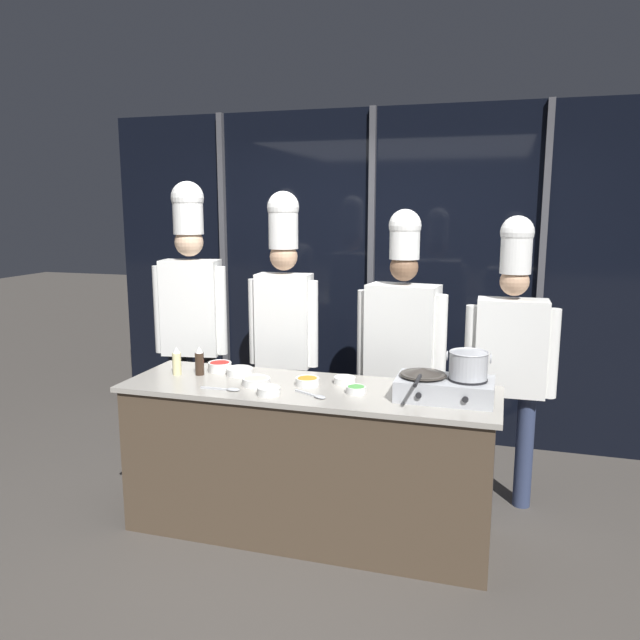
{
  "coord_description": "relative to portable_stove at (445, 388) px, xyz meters",
  "views": [
    {
      "loc": [
        1.06,
        -3.3,
        1.93
      ],
      "look_at": [
        0.0,
        0.25,
        1.25
      ],
      "focal_mm": 35.0,
      "sensor_mm": 36.0,
      "label": 1
    }
  ],
  "objects": [
    {
      "name": "ground_plane",
      "position": [
        -0.78,
        0.01,
        -0.96
      ],
      "size": [
        24.0,
        24.0,
        0.0
      ],
      "primitive_type": "plane",
      "color": "#47423D"
    },
    {
      "name": "window_wall_back",
      "position": [
        -0.78,
        1.76,
        0.39
      ],
      "size": [
        4.67,
        0.09,
        2.7
      ],
      "color": "black",
      "rests_on": "ground_plane"
    },
    {
      "name": "demo_counter",
      "position": [
        -0.78,
        0.01,
        -0.51
      ],
      "size": [
        2.18,
        0.67,
        0.9
      ],
      "color": "#4C3D2D",
      "rests_on": "ground_plane"
    },
    {
      "name": "portable_stove",
      "position": [
        0.0,
        0.0,
        0.0
      ],
      "size": [
        0.52,
        0.32,
        0.13
      ],
      "color": "#B2B5BA",
      "rests_on": "demo_counter"
    },
    {
      "name": "frying_pan",
      "position": [
        -0.12,
        -0.01,
        0.08
      ],
      "size": [
        0.26,
        0.44,
        0.04
      ],
      "color": "#38332D",
      "rests_on": "portable_stove"
    },
    {
      "name": "stock_pot",
      "position": [
        0.12,
        0.0,
        0.14
      ],
      "size": [
        0.23,
        0.21,
        0.15
      ],
      "color": "#B7BABF",
      "rests_on": "portable_stove"
    },
    {
      "name": "squeeze_bottle_oil",
      "position": [
        -1.64,
        0.03,
        0.02
      ],
      "size": [
        0.05,
        0.05,
        0.18
      ],
      "color": "beige",
      "rests_on": "demo_counter"
    },
    {
      "name": "squeeze_bottle_soy",
      "position": [
        -1.5,
        0.07,
        0.02
      ],
      "size": [
        0.05,
        0.05,
        0.18
      ],
      "color": "#332319",
      "rests_on": "demo_counter"
    },
    {
      "name": "prep_bowl_chicken",
      "position": [
        -1.08,
        -0.05,
        -0.03
      ],
      "size": [
        0.17,
        0.17,
        0.05
      ],
      "color": "white",
      "rests_on": "demo_counter"
    },
    {
      "name": "prep_bowl_bell_pepper",
      "position": [
        -1.42,
        0.18,
        -0.03
      ],
      "size": [
        0.15,
        0.15,
        0.06
      ],
      "color": "white",
      "rests_on": "demo_counter"
    },
    {
      "name": "prep_bowl_rice",
      "position": [
        -0.59,
        0.14,
        -0.04
      ],
      "size": [
        0.13,
        0.13,
        0.04
      ],
      "color": "white",
      "rests_on": "demo_counter"
    },
    {
      "name": "prep_bowl_garlic",
      "position": [
        -1.26,
        0.13,
        -0.03
      ],
      "size": [
        0.17,
        0.17,
        0.05
      ],
      "color": "white",
      "rests_on": "demo_counter"
    },
    {
      "name": "prep_bowl_onion",
      "position": [
        -0.94,
        -0.2,
        -0.03
      ],
      "size": [
        0.13,
        0.13,
        0.05
      ],
      "color": "white",
      "rests_on": "demo_counter"
    },
    {
      "name": "prep_bowl_carrots",
      "position": [
        -0.79,
        0.04,
        -0.03
      ],
      "size": [
        0.14,
        0.14,
        0.05
      ],
      "color": "white",
      "rests_on": "demo_counter"
    },
    {
      "name": "prep_bowl_scallions",
      "position": [
        -0.48,
        -0.03,
        -0.04
      ],
      "size": [
        0.11,
        0.11,
        0.04
      ],
      "color": "white",
      "rests_on": "demo_counter"
    },
    {
      "name": "serving_spoon_slotted",
      "position": [
        -1.19,
        -0.19,
        -0.05
      ],
      "size": [
        0.24,
        0.05,
        0.02
      ],
      "color": "#B2B5BA",
      "rests_on": "demo_counter"
    },
    {
      "name": "serving_spoon_solid",
      "position": [
        -0.68,
        -0.16,
        -0.05
      ],
      "size": [
        0.22,
        0.13,
        0.02
      ],
      "color": "#B2B5BA",
      "rests_on": "demo_counter"
    },
    {
      "name": "chef_head",
      "position": [
        -1.89,
        0.72,
        0.29
      ],
      "size": [
        0.54,
        0.28,
        2.1
      ],
      "rotation": [
        0.0,
        0.0,
        3.31
      ],
      "color": "#232326",
      "rests_on": "ground_plane"
    },
    {
      "name": "chef_sous",
      "position": [
        -1.19,
        0.75,
        0.25
      ],
      "size": [
        0.5,
        0.22,
        2.03
      ],
      "rotation": [
        0.0,
        0.0,
        3.2
      ],
      "color": "#232326",
      "rests_on": "ground_plane"
    },
    {
      "name": "chef_line",
      "position": [
        -0.36,
        0.76,
        0.13
      ],
      "size": [
        0.61,
        0.3,
        1.91
      ],
      "rotation": [
        0.0,
        0.0,
        3.0
      ],
      "color": "#2D3856",
      "rests_on": "ground_plane"
    },
    {
      "name": "chef_pastry",
      "position": [
        0.34,
        0.71,
        0.1
      ],
      "size": [
        0.57,
        0.23,
        1.87
      ],
      "rotation": [
        0.0,
        0.0,
        3.17
      ],
      "color": "#2D3856",
      "rests_on": "ground_plane"
    }
  ]
}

